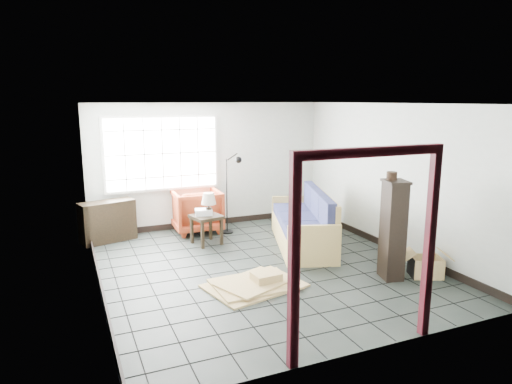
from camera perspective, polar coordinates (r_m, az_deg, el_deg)
name	(u,v)px	position (r m, az deg, el deg)	size (l,w,h in m)	color
ground	(262,267)	(7.50, 0.74, -9.30)	(5.50, 5.50, 0.00)	black
room_shell	(261,164)	(7.10, 0.68, 3.54)	(5.02, 5.52, 2.61)	silver
window_panel	(162,153)	(9.36, -11.65, 4.74)	(2.32, 0.08, 1.52)	silver
doorway_trim	(368,226)	(4.84, 13.80, -4.21)	(1.80, 0.08, 2.20)	#390C14
futon_sofa	(306,226)	(8.49, 6.26, -4.23)	(1.57, 2.47, 1.02)	olive
armchair	(196,208)	(9.40, -7.47, -2.04)	(0.93, 0.87, 0.96)	maroon
side_table	(206,220)	(8.54, -6.22, -3.55)	(0.60, 0.60, 0.55)	black
table_lamp	(209,200)	(8.46, -5.94, -0.97)	(0.29, 0.29, 0.42)	black
projector	(203,212)	(8.54, -6.59, -2.50)	(0.35, 0.30, 0.11)	silver
floor_lamp	(233,191)	(9.16, -2.95, 0.16)	(0.49, 0.31, 1.62)	black
console_shelf	(108,221)	(9.13, -18.05, -3.50)	(1.07, 0.65, 0.78)	black
tall_shelf	(393,229)	(7.11, 16.75, -4.47)	(0.41, 0.48, 1.50)	black
pot	(392,176)	(6.98, 16.61, 1.96)	(0.19, 0.19, 0.12)	black
open_box	(426,267)	(7.53, 20.43, -8.72)	(0.82, 0.63, 0.42)	#9C834B
cardboard_pile	(256,283)	(6.74, 0.00, -11.32)	(1.51, 1.22, 0.19)	#9C834B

